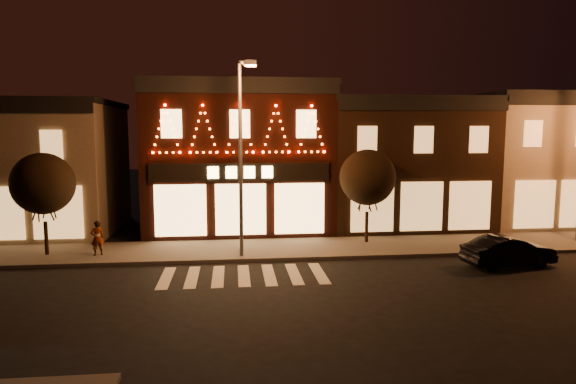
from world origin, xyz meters
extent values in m
plane|color=black|center=(0.00, 0.00, 0.00)|extent=(120.00, 120.00, 0.00)
cube|color=#47423D|center=(2.00, 8.00, 0.07)|extent=(44.00, 4.00, 0.15)
cube|color=#786856|center=(-13.00, 14.00, 3.50)|extent=(12.00, 8.00, 7.00)
cube|color=black|center=(0.00, 14.00, 4.00)|extent=(10.00, 8.00, 8.00)
cube|color=black|center=(0.00, 14.00, 8.15)|extent=(10.20, 8.20, 0.30)
cube|color=black|center=(0.00, 9.95, 7.75)|extent=(10.00, 0.25, 0.50)
cube|color=black|center=(0.00, 9.90, 3.60)|extent=(9.00, 0.15, 0.90)
cube|color=#FFD87F|center=(0.00, 9.80, 3.60)|extent=(3.40, 0.08, 0.60)
cube|color=#301D11|center=(9.50, 14.00, 3.60)|extent=(9.00, 8.00, 7.20)
cube|color=black|center=(9.50, 14.00, 7.35)|extent=(9.20, 8.20, 0.30)
cube|color=black|center=(9.50, 9.95, 6.95)|extent=(9.00, 0.25, 0.50)
cube|color=#786856|center=(18.50, 14.00, 3.75)|extent=(9.00, 8.00, 7.50)
cube|color=black|center=(18.50, 14.00, 7.65)|extent=(9.20, 8.20, 0.30)
cylinder|color=#59595E|center=(-0.03, 6.60, 4.32)|extent=(0.17, 0.17, 8.34)
cylinder|color=#59595E|center=(0.17, 5.79, 8.38)|extent=(0.52, 1.64, 0.10)
cube|color=#59595E|center=(0.38, 4.99, 8.33)|extent=(0.58, 0.41, 0.19)
cube|color=orange|center=(0.38, 4.99, 8.22)|extent=(0.44, 0.30, 0.05)
cylinder|color=black|center=(-8.72, 7.79, 0.90)|extent=(0.17, 0.17, 1.49)
sphere|color=black|center=(-8.72, 7.79, 3.35)|extent=(2.73, 2.73, 2.73)
cylinder|color=black|center=(6.22, 8.73, 0.90)|extent=(0.16, 0.16, 1.51)
sphere|color=black|center=(6.22, 8.73, 3.38)|extent=(2.76, 2.76, 2.76)
imported|color=black|center=(11.09, 4.18, 0.64)|extent=(4.04, 1.91, 1.28)
imported|color=gray|center=(-6.41, 7.40, 0.93)|extent=(0.67, 0.57, 1.55)
camera|label=1|loc=(-0.38, -15.31, 5.69)|focal=31.37mm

